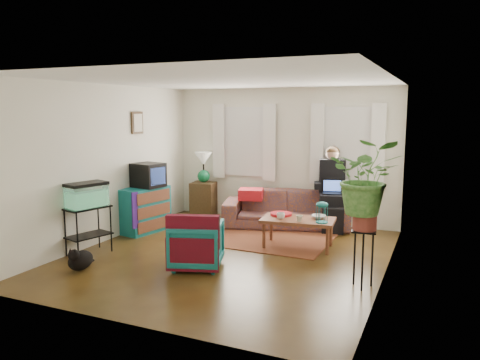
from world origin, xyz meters
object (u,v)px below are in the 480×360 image
at_px(side_table, 204,199).
at_px(aquarium_stand, 89,231).
at_px(armchair, 197,242).
at_px(plant_stand, 363,259).
at_px(dresser, 145,210).
at_px(sofa, 286,203).
at_px(coffee_table, 298,233).

height_order(side_table, aquarium_stand, aquarium_stand).
relative_size(armchair, plant_stand, 0.97).
height_order(side_table, dresser, dresser).
relative_size(side_table, plant_stand, 0.95).
distance_m(sofa, coffee_table, 1.38).
height_order(aquarium_stand, coffee_table, aquarium_stand).
height_order(sofa, armchair, sofa).
relative_size(dresser, plant_stand, 1.23).
relative_size(sofa, armchair, 3.27).
bearing_deg(coffee_table, dresser, 176.86).
bearing_deg(side_table, aquarium_stand, -96.50).
bearing_deg(coffee_table, plant_stand, -53.24).
distance_m(sofa, armchair, 2.73).
relative_size(side_table, armchair, 0.98).
bearing_deg(side_table, coffee_table, -30.72).
bearing_deg(dresser, plant_stand, -5.10).
bearing_deg(sofa, coffee_table, -80.09).
height_order(armchair, coffee_table, armchair).
xyz_separation_m(armchair, coffee_table, (1.02, 1.47, -0.12)).
distance_m(side_table, coffee_table, 2.88).
relative_size(sofa, side_table, 3.34).
bearing_deg(aquarium_stand, coffee_table, 45.23).
xyz_separation_m(dresser, coffee_table, (2.81, 0.15, -0.17)).
relative_size(side_table, dresser, 0.77).
xyz_separation_m(dresser, armchair, (1.79, -1.32, -0.05)).
relative_size(dresser, coffee_table, 0.79).
xyz_separation_m(sofa, plant_stand, (1.82, -2.55, -0.09)).
bearing_deg(side_table, armchair, -63.74).
distance_m(armchair, coffee_table, 1.79).
bearing_deg(plant_stand, side_table, 142.98).
xyz_separation_m(dresser, aquarium_stand, (-0.01, -1.45, -0.04)).
bearing_deg(armchair, aquarium_stand, -13.99).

